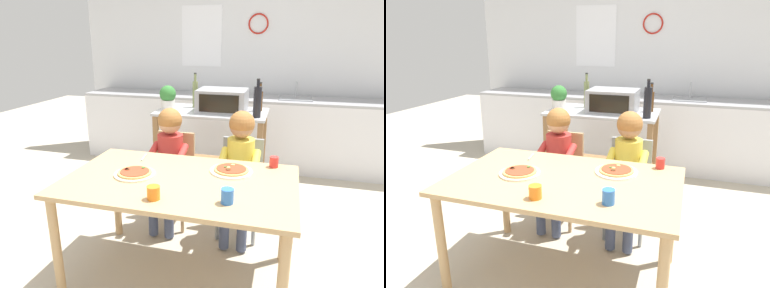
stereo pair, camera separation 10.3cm
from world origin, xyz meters
TOP-DOWN VIEW (x-y plane):
  - ground_plane at (0.00, 1.13)m, footprint 11.32×11.32m
  - back_wall_tiled at (-0.00, 2.89)m, footprint 4.60×0.14m
  - kitchen_counter at (0.00, 2.48)m, footprint 4.14×0.60m
  - kitchen_island_cart at (-0.10, 1.43)m, footprint 1.11×0.63m
  - toaster_oven at (0.00, 1.42)m, footprint 0.48×0.39m
  - bottle_slim_sauce at (0.36, 1.55)m, footprint 0.06×0.06m
  - bottle_tall_green_wine at (-0.32, 1.57)m, footprint 0.06×0.06m
  - bottle_dark_olive_oil at (0.36, 1.24)m, footprint 0.07×0.07m
  - potted_herb_plant at (-0.56, 1.37)m, footprint 0.17×0.17m
  - dining_table at (0.00, 0.00)m, footprint 1.50×0.92m
  - dining_chair_left at (-0.31, 0.77)m, footprint 0.36×0.36m
  - dining_chair_right at (0.30, 0.74)m, footprint 0.36×0.36m
  - child_in_red_shirt at (-0.31, 0.66)m, footprint 0.32×0.42m
  - child_in_yellow_shirt at (0.30, 0.63)m, footprint 0.32×0.42m
  - pizza_plate_cream at (-0.31, -0.01)m, footprint 0.28×0.28m
  - pizza_plate_white at (0.30, 0.22)m, footprint 0.29×0.29m
  - drinking_cup_orange at (-0.05, -0.31)m, footprint 0.08×0.08m
  - drinking_cup_blue at (0.36, -0.25)m, footprint 0.07×0.07m
  - drinking_cup_red at (0.58, 0.39)m, footprint 0.06×0.06m
  - serving_spoon at (-0.39, 0.31)m, footprint 0.03×0.14m

SIDE VIEW (x-z plane):
  - ground_plane at x=0.00m, z-range 0.00..0.00m
  - kitchen_counter at x=0.00m, z-range -0.10..1.00m
  - dining_chair_left at x=-0.31m, z-range 0.07..0.89m
  - dining_chair_right at x=0.30m, z-range 0.07..0.89m
  - kitchen_island_cart at x=-0.10m, z-range 0.16..1.07m
  - dining_table at x=0.00m, z-range 0.29..1.04m
  - child_in_red_shirt at x=-0.31m, z-range 0.17..1.22m
  - child_in_yellow_shirt at x=0.30m, z-range 0.17..1.23m
  - serving_spoon at x=-0.39m, z-range 0.75..0.76m
  - pizza_plate_cream at x=-0.31m, z-range 0.75..0.78m
  - pizza_plate_white at x=0.30m, z-range 0.75..0.78m
  - drinking_cup_red at x=0.58m, z-range 0.75..0.83m
  - drinking_cup_orange at x=-0.05m, z-range 0.75..0.83m
  - drinking_cup_blue at x=0.36m, z-range 0.75..0.84m
  - toaster_oven at x=0.00m, z-range 0.91..1.14m
  - bottle_slim_sauce at x=0.36m, z-range 0.88..1.17m
  - potted_herb_plant at x=-0.56m, z-range 0.92..1.17m
  - bottle_tall_green_wine at x=-0.32m, z-range 0.88..1.25m
  - bottle_dark_olive_oil at x=0.36m, z-range 0.88..1.25m
  - back_wall_tiled at x=0.00m, z-range 0.00..2.70m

